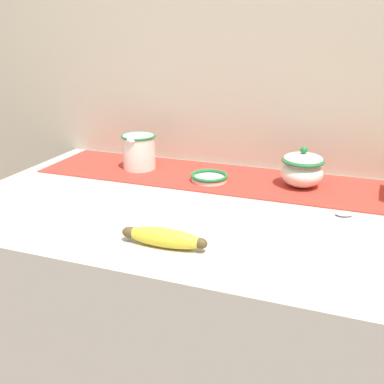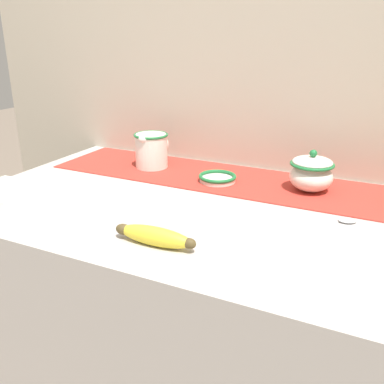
% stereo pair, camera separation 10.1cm
% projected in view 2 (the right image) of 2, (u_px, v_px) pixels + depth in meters
% --- Properties ---
extents(countertop, '(1.25, 0.71, 0.89)m').
position_uv_depth(countertop, '(207.00, 351.00, 1.22)').
color(countertop, '#B7B2AD').
rests_on(countertop, ground_plane).
extents(back_wall, '(2.05, 0.04, 2.40)m').
position_uv_depth(back_wall, '(261.00, 67.00, 1.27)').
color(back_wall, '#B7AD99').
rests_on(back_wall, ground_plane).
extents(table_runner, '(1.15, 0.27, 0.00)m').
position_uv_depth(table_runner, '(238.00, 180.00, 1.24)').
color(table_runner, '#B23328').
rests_on(table_runner, countertop).
extents(cream_pitcher, '(0.11, 0.13, 0.11)m').
position_uv_depth(cream_pitcher, '(152.00, 149.00, 1.34)').
color(cream_pitcher, white).
rests_on(cream_pitcher, countertop).
extents(sugar_bowl, '(0.12, 0.12, 0.11)m').
position_uv_depth(sugar_bowl, '(311.00, 173.00, 1.14)').
color(sugar_bowl, white).
rests_on(sugar_bowl, countertop).
extents(small_dish, '(0.11, 0.11, 0.02)m').
position_uv_depth(small_dish, '(217.00, 178.00, 1.22)').
color(small_dish, white).
rests_on(small_dish, countertop).
extents(banana, '(0.18, 0.04, 0.04)m').
position_uv_depth(banana, '(155.00, 236.00, 0.86)').
color(banana, yellow).
rests_on(banana, countertop).
extents(spoon, '(0.16, 0.07, 0.01)m').
position_uv_depth(spoon, '(343.00, 220.00, 0.97)').
color(spoon, silver).
rests_on(spoon, countertop).
extents(napkin_stack, '(0.16, 0.16, 0.03)m').
position_uv_depth(napkin_stack, '(3.00, 193.00, 1.10)').
color(napkin_stack, white).
rests_on(napkin_stack, countertop).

